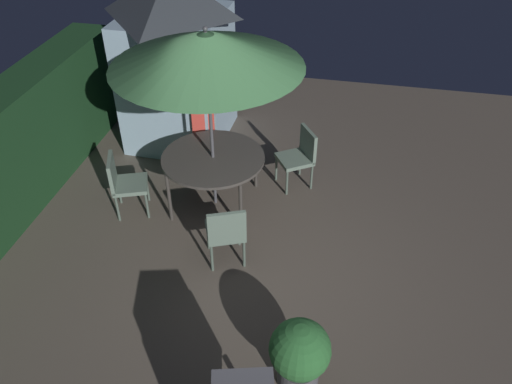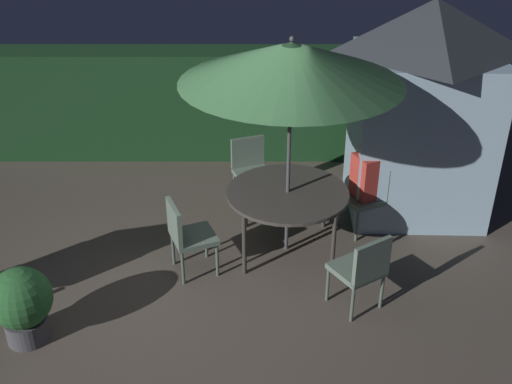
{
  "view_description": "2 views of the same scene",
  "coord_description": "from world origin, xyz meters",
  "px_view_note": "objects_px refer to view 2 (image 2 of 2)",
  "views": [
    {
      "loc": [
        -4.56,
        -0.97,
        4.69
      ],
      "look_at": [
        0.24,
        0.02,
        0.92
      ],
      "focal_mm": 36.11,
      "sensor_mm": 36.0,
      "label": 1
    },
    {
      "loc": [
        0.69,
        -5.45,
        4.26
      ],
      "look_at": [
        0.69,
        0.71,
        0.84
      ],
      "focal_mm": 43.46,
      "sensor_mm": 36.0,
      "label": 2
    }
  ],
  "objects_px": {
    "patio_table": "(288,195)",
    "person_in_red": "(366,175)",
    "chair_near_shed": "(370,192)",
    "garden_shed": "(422,108)",
    "patio_umbrella": "(291,63)",
    "potted_plant_by_shed": "(22,303)",
    "chair_far_side": "(251,167)",
    "chair_toward_house": "(362,268)",
    "chair_toward_hedge": "(186,233)"
  },
  "relations": [
    {
      "from": "patio_table",
      "to": "patio_umbrella",
      "type": "relative_size",
      "value": 0.55
    },
    {
      "from": "garden_shed",
      "to": "person_in_red",
      "type": "bearing_deg",
      "value": -141.16
    },
    {
      "from": "patio_umbrella",
      "to": "chair_toward_house",
      "type": "xyz_separation_m",
      "value": [
        0.72,
        -1.11,
        -1.8
      ]
    },
    {
      "from": "patio_table",
      "to": "chair_toward_hedge",
      "type": "bearing_deg",
      "value": -157.89
    },
    {
      "from": "chair_toward_hedge",
      "to": "chair_toward_house",
      "type": "relative_size",
      "value": 1.0
    },
    {
      "from": "garden_shed",
      "to": "chair_far_side",
      "type": "height_order",
      "value": "garden_shed"
    },
    {
      "from": "garden_shed",
      "to": "chair_toward_house",
      "type": "bearing_deg",
      "value": -114.92
    },
    {
      "from": "patio_table",
      "to": "chair_near_shed",
      "type": "xyz_separation_m",
      "value": [
        1.05,
        0.47,
        -0.22
      ]
    },
    {
      "from": "garden_shed",
      "to": "person_in_red",
      "type": "relative_size",
      "value": 2.19
    },
    {
      "from": "person_in_red",
      "to": "chair_toward_house",
      "type": "bearing_deg",
      "value": -99.17
    },
    {
      "from": "garden_shed",
      "to": "chair_toward_house",
      "type": "height_order",
      "value": "garden_shed"
    },
    {
      "from": "patio_umbrella",
      "to": "chair_toward_hedge",
      "type": "xyz_separation_m",
      "value": [
        -1.14,
        -0.46,
        -1.8
      ]
    },
    {
      "from": "chair_toward_house",
      "to": "person_in_red",
      "type": "bearing_deg",
      "value": 80.83
    },
    {
      "from": "chair_toward_hedge",
      "to": "chair_toward_house",
      "type": "bearing_deg",
      "value": -19.25
    },
    {
      "from": "patio_table",
      "to": "chair_toward_hedge",
      "type": "xyz_separation_m",
      "value": [
        -1.14,
        -0.46,
        -0.22
      ]
    },
    {
      "from": "patio_table",
      "to": "chair_toward_house",
      "type": "relative_size",
      "value": 1.58
    },
    {
      "from": "chair_toward_house",
      "to": "chair_toward_hedge",
      "type": "bearing_deg",
      "value": 160.75
    },
    {
      "from": "chair_far_side",
      "to": "chair_toward_hedge",
      "type": "bearing_deg",
      "value": -113.44
    },
    {
      "from": "potted_plant_by_shed",
      "to": "person_in_red",
      "type": "bearing_deg",
      "value": 29.24
    },
    {
      "from": "patio_umbrella",
      "to": "chair_far_side",
      "type": "xyz_separation_m",
      "value": [
        -0.44,
        1.17,
        -1.8
      ]
    },
    {
      "from": "chair_far_side",
      "to": "person_in_red",
      "type": "height_order",
      "value": "person_in_red"
    },
    {
      "from": "patio_table",
      "to": "chair_toward_house",
      "type": "distance_m",
      "value": 1.34
    },
    {
      "from": "chair_near_shed",
      "to": "garden_shed",
      "type": "bearing_deg",
      "value": 40.23
    },
    {
      "from": "chair_toward_house",
      "to": "garden_shed",
      "type": "bearing_deg",
      "value": 65.08
    },
    {
      "from": "chair_near_shed",
      "to": "chair_far_side",
      "type": "height_order",
      "value": "same"
    },
    {
      "from": "patio_umbrella",
      "to": "chair_near_shed",
      "type": "bearing_deg",
      "value": 24.34
    },
    {
      "from": "garden_shed",
      "to": "chair_toward_house",
      "type": "distance_m",
      "value": 2.54
    },
    {
      "from": "garden_shed",
      "to": "chair_far_side",
      "type": "distance_m",
      "value": 2.33
    },
    {
      "from": "chair_near_shed",
      "to": "person_in_red",
      "type": "distance_m",
      "value": 0.28
    },
    {
      "from": "patio_table",
      "to": "potted_plant_by_shed",
      "type": "height_order",
      "value": "potted_plant_by_shed"
    },
    {
      "from": "patio_umbrella",
      "to": "chair_far_side",
      "type": "height_order",
      "value": "patio_umbrella"
    },
    {
      "from": "patio_umbrella",
      "to": "potted_plant_by_shed",
      "type": "xyz_separation_m",
      "value": [
        -2.62,
        -1.57,
        -1.88
      ]
    },
    {
      "from": "patio_table",
      "to": "chair_far_side",
      "type": "distance_m",
      "value": 1.26
    },
    {
      "from": "garden_shed",
      "to": "chair_toward_house",
      "type": "xyz_separation_m",
      "value": [
        -1.0,
        -2.16,
        -0.89
      ]
    },
    {
      "from": "patio_table",
      "to": "person_in_red",
      "type": "relative_size",
      "value": 1.13
    },
    {
      "from": "chair_near_shed",
      "to": "potted_plant_by_shed",
      "type": "relative_size",
      "value": 1.12
    },
    {
      "from": "chair_toward_house",
      "to": "person_in_red",
      "type": "height_order",
      "value": "person_in_red"
    },
    {
      "from": "garden_shed",
      "to": "patio_umbrella",
      "type": "distance_m",
      "value": 2.21
    },
    {
      "from": "chair_near_shed",
      "to": "chair_toward_hedge",
      "type": "bearing_deg",
      "value": -156.81
    },
    {
      "from": "garden_shed",
      "to": "chair_toward_hedge",
      "type": "xyz_separation_m",
      "value": [
        -2.86,
        -1.51,
        -0.89
      ]
    },
    {
      "from": "chair_near_shed",
      "to": "chair_toward_hedge",
      "type": "distance_m",
      "value": 2.38
    },
    {
      "from": "patio_table",
      "to": "chair_toward_house",
      "type": "height_order",
      "value": "chair_toward_house"
    },
    {
      "from": "patio_table",
      "to": "patio_umbrella",
      "type": "distance_m",
      "value": 1.58
    },
    {
      "from": "patio_umbrella",
      "to": "chair_toward_house",
      "type": "relative_size",
      "value": 2.88
    },
    {
      "from": "chair_far_side",
      "to": "potted_plant_by_shed",
      "type": "height_order",
      "value": "chair_far_side"
    },
    {
      "from": "garden_shed",
      "to": "chair_near_shed",
      "type": "height_order",
      "value": "garden_shed"
    },
    {
      "from": "patio_umbrella",
      "to": "chair_toward_house",
      "type": "height_order",
      "value": "patio_umbrella"
    },
    {
      "from": "potted_plant_by_shed",
      "to": "person_in_red",
      "type": "distance_m",
      "value": 4.13
    },
    {
      "from": "chair_near_shed",
      "to": "chair_toward_house",
      "type": "xyz_separation_m",
      "value": [
        -0.33,
        -1.59,
        0.0
      ]
    },
    {
      "from": "patio_umbrella",
      "to": "chair_toward_hedge",
      "type": "relative_size",
      "value": 2.88
    }
  ]
}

